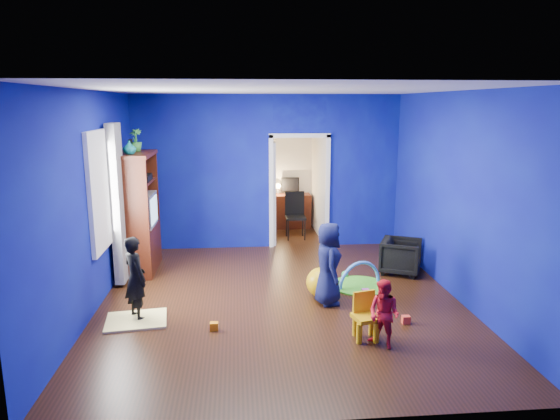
{
  "coord_description": "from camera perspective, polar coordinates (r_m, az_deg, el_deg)",
  "views": [
    {
      "loc": [
        -0.59,
        -6.59,
        2.72
      ],
      "look_at": [
        0.02,
        0.4,
        1.22
      ],
      "focal_mm": 32.0,
      "sensor_mm": 36.0,
      "label": 1
    }
  ],
  "objects": [
    {
      "name": "potted_plant",
      "position": [
        8.53,
        -16.18,
        7.68
      ],
      "size": [
        0.24,
        0.24,
        0.36
      ],
      "primitive_type": "imported",
      "rotation": [
        0.0,
        0.0,
        -0.17
      ],
      "color": "#338D36",
      "rests_on": "tv_armoire"
    },
    {
      "name": "toy_2",
      "position": [
        6.32,
        -7.55,
        -13.05
      ],
      "size": [
        0.1,
        0.08,
        0.1
      ],
      "primitive_type": "cube",
      "color": "orange",
      "rests_on": "floor"
    },
    {
      "name": "desk_monitor",
      "position": [
        11.17,
        1.16,
        2.92
      ],
      "size": [
        0.4,
        0.05,
        0.32
      ],
      "primitive_type": "cube",
      "color": "black",
      "rests_on": "study_desk"
    },
    {
      "name": "wall_left",
      "position": [
        6.97,
        -20.83,
        0.75
      ],
      "size": [
        0.02,
        5.5,
        2.9
      ],
      "primitive_type": "cube",
      "color": "#0B0B7C",
      "rests_on": "floor"
    },
    {
      "name": "child_black",
      "position": [
        6.67,
        -16.21,
        -7.49
      ],
      "size": [
        0.45,
        0.48,
        1.09
      ],
      "primitive_type": "imported",
      "rotation": [
        0.0,
        0.0,
        2.22
      ],
      "color": "black",
      "rests_on": "floor"
    },
    {
      "name": "wall_front",
      "position": [
        4.08,
        3.55,
        -6.12
      ],
      "size": [
        5.0,
        0.02,
        2.9
      ],
      "primitive_type": "cube",
      "color": "#0B0B7C",
      "rests_on": "floor"
    },
    {
      "name": "doorway",
      "position": [
        9.56,
        2.21,
        1.97
      ],
      "size": [
        1.16,
        0.1,
        2.1
      ],
      "primitive_type": "cube",
      "color": "white",
      "rests_on": "floor"
    },
    {
      "name": "toy_0",
      "position": [
        6.64,
        14.19,
        -12.06
      ],
      "size": [
        0.1,
        0.08,
        0.1
      ],
      "primitive_type": "cube",
      "color": "#F14028",
      "rests_on": "floor"
    },
    {
      "name": "armchair",
      "position": [
        8.4,
        13.65,
        -5.16
      ],
      "size": [
        0.82,
        0.81,
        0.57
      ],
      "primitive_type": "imported",
      "rotation": [
        0.0,
        0.0,
        1.13
      ],
      "color": "black",
      "rests_on": "floor"
    },
    {
      "name": "wall_right",
      "position": [
        7.38,
        19.81,
        1.42
      ],
      "size": [
        0.02,
        5.5,
        2.9
      ],
      "primitive_type": "cube",
      "color": "#0B0B7C",
      "rests_on": "floor"
    },
    {
      "name": "toddler_red",
      "position": [
        5.87,
        11.8,
        -11.56
      ],
      "size": [
        0.48,
        0.49,
        0.79
      ],
      "primitive_type": "imported",
      "rotation": [
        0.0,
        0.0,
        -0.85
      ],
      "color": "#AF1312",
      "rests_on": "floor"
    },
    {
      "name": "crt_tv",
      "position": [
        8.46,
        -15.75,
        -0.02
      ],
      "size": [
        0.46,
        0.7,
        0.54
      ],
      "primitive_type": "cube",
      "color": "silver",
      "rests_on": "tv_armoire"
    },
    {
      "name": "toy_4",
      "position": [
        7.41,
        9.74,
        -9.26
      ],
      "size": [
        0.1,
        0.08,
        0.1
      ],
      "primitive_type": "cube",
      "color": "#D750B8",
      "rests_on": "floor"
    },
    {
      "name": "kid_chair",
      "position": [
        6.07,
        9.8,
        -12.18
      ],
      "size": [
        0.34,
        0.34,
        0.5
      ],
      "primitive_type": "cube",
      "rotation": [
        0.0,
        0.0,
        0.24
      ],
      "color": "yellow",
      "rests_on": "floor"
    },
    {
      "name": "window_left",
      "position": [
        7.28,
        -20.04,
        2.06
      ],
      "size": [
        0.03,
        0.95,
        1.55
      ],
      "primitive_type": "cube",
      "color": "white",
      "rests_on": "wall_left"
    },
    {
      "name": "ceiling",
      "position": [
        6.61,
        0.1,
        13.6
      ],
      "size": [
        5.0,
        5.5,
        0.01
      ],
      "primitive_type": "cube",
      "color": "white",
      "rests_on": "wall_back"
    },
    {
      "name": "book_shelf",
      "position": [
        11.04,
        1.19,
        8.41
      ],
      "size": [
        0.88,
        0.24,
        0.04
      ],
      "primitive_type": "cube",
      "color": "white",
      "rests_on": "study_desk"
    },
    {
      "name": "vase",
      "position": [
        8.02,
        -16.85,
        6.84
      ],
      "size": [
        0.26,
        0.26,
        0.21
      ],
      "primitive_type": "imported",
      "rotation": [
        0.0,
        0.0,
        -0.34
      ],
      "color": "#0C5E67",
      "rests_on": "tv_armoire"
    },
    {
      "name": "yellow_blanket",
      "position": [
        6.77,
        -16.1,
        -12.02
      ],
      "size": [
        0.82,
        0.69,
        0.03
      ],
      "primitive_type": "cube",
      "rotation": [
        0.0,
        0.0,
        0.13
      ],
      "color": "#F2E07A",
      "rests_on": "floor"
    },
    {
      "name": "hopper_ball",
      "position": [
        7.25,
        4.72,
        -8.24
      ],
      "size": [
        0.43,
        0.43,
        0.43
      ],
      "primitive_type": "sphere",
      "color": "yellow",
      "rests_on": "floor"
    },
    {
      "name": "toy_arch",
      "position": [
        7.76,
        9.08,
        -8.48
      ],
      "size": [
        0.72,
        0.35,
        0.77
      ],
      "primitive_type": "torus",
      "rotation": [
        1.57,
        0.0,
        0.41
      ],
      "color": "#3F8CD8",
      "rests_on": "floor"
    },
    {
      "name": "play_mat",
      "position": [
        7.76,
        9.08,
        -8.54
      ],
      "size": [
        0.85,
        0.85,
        0.02
      ],
      "primitive_type": "cylinder",
      "color": "green",
      "rests_on": "floor"
    },
    {
      "name": "toy_3",
      "position": [
        8.1,
        7.42,
        -7.28
      ],
      "size": [
        0.11,
        0.11,
        0.11
      ],
      "primitive_type": "sphere",
      "color": "green",
      "rests_on": "floor"
    },
    {
      "name": "floor",
      "position": [
        7.15,
        0.09,
        -10.32
      ],
      "size": [
        5.0,
        5.5,
        0.01
      ],
      "primitive_type": "cube",
      "color": "black",
      "rests_on": "ground"
    },
    {
      "name": "folding_chair",
      "position": [
        10.21,
        1.8,
        -0.75
      ],
      "size": [
        0.4,
        0.4,
        0.92
      ],
      "primitive_type": "cube",
      "color": "black",
      "rests_on": "floor"
    },
    {
      "name": "desk_lamp",
      "position": [
        11.09,
        -0.25,
        2.75
      ],
      "size": [
        0.14,
        0.14,
        0.14
      ],
      "primitive_type": "sphere",
      "color": "#FFD88C",
      "rests_on": "study_desk"
    },
    {
      "name": "tv_armoire",
      "position": [
        8.47,
        -16.0,
        -0.29
      ],
      "size": [
        0.58,
        1.14,
        1.96
      ],
      "primitive_type": "cube",
      "color": "#3E150A",
      "rests_on": "floor"
    },
    {
      "name": "wall_back",
      "position": [
        9.44,
        -1.4,
        4.31
      ],
      "size": [
        5.0,
        0.02,
        2.9
      ],
      "primitive_type": "cube",
      "color": "#0B0B7C",
      "rests_on": "floor"
    },
    {
      "name": "child_navy",
      "position": [
        6.9,
        5.53,
        -6.12
      ],
      "size": [
        0.38,
        0.57,
        1.15
      ],
      "primitive_type": "imported",
      "rotation": [
        0.0,
        0.0,
        1.59
      ],
      "color": "#0F103A",
      "rests_on": "floor"
    },
    {
      "name": "toy_1",
      "position": [
        8.6,
        13.53,
        -6.36
      ],
      "size": [
        0.11,
        0.11,
        0.11
      ],
      "primitive_type": "sphere",
      "color": "#288BE6",
      "rests_on": "floor"
    },
    {
      "name": "curtain",
      "position": [
        7.83,
        -18.06,
        0.62
      ],
      "size": [
        0.14,
        0.42,
        2.4
      ],
      "primitive_type": "cube",
      "color": "slate",
      "rests_on": "floor"
    },
    {
      "name": "study_desk",
      "position": [
        11.16,
        1.21,
        -0.09
      ],
      "size": [
        0.88,
        0.44,
        0.75
      ],
      "primitive_type": "cube",
      "color": "#3D140A",
      "rests_on": "floor"
    },
    {
      "name": "alcove",
      "position": [
        10.38,
        1.61,
        3.9
      ],
      "size": [
        1.0,
        1.75,
        2.5
      ],
      "primitive_type": null,
      "color": "silver",
      "rests_on": "floor"
    }
  ]
}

